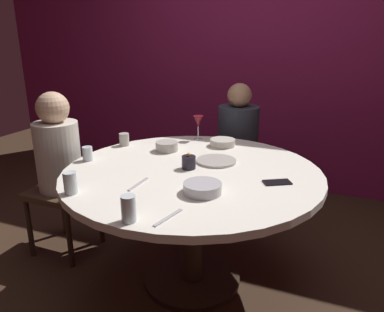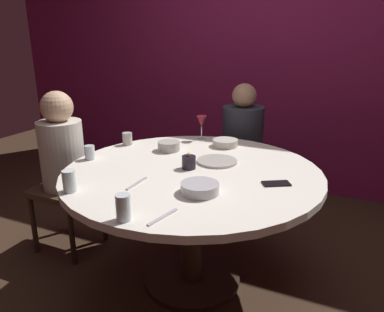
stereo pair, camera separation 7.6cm
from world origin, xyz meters
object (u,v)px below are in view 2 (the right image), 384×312
(dinner_plate, at_px, (217,161))
(wine_glass, at_px, (202,122))
(seated_diner_left, at_px, (62,154))
(bowl_serving_large, at_px, (200,188))
(seated_diner_back, at_px, (242,136))
(cup_by_left_diner, at_px, (127,139))
(cup_near_candle, at_px, (69,181))
(cup_by_right_diner, at_px, (90,152))
(dining_table, at_px, (192,191))
(cup_center_front, at_px, (123,207))
(bowl_salad_center, at_px, (169,146))
(candle_holder, at_px, (189,162))
(bowl_small_white, at_px, (225,143))
(cell_phone, at_px, (276,184))

(dinner_plate, bearing_deg, wine_glass, 123.47)
(seated_diner_left, bearing_deg, bowl_serving_large, -14.11)
(seated_diner_back, distance_m, cup_by_left_diner, 0.96)
(wine_glass, relative_size, cup_near_candle, 1.62)
(cup_by_left_diner, bearing_deg, seated_diner_left, -142.61)
(cup_by_right_diner, bearing_deg, dining_table, 8.24)
(dinner_plate, xyz_separation_m, cup_center_front, (-0.10, -0.84, 0.05))
(bowl_serving_large, bearing_deg, cup_by_left_diner, 144.88)
(bowl_salad_center, height_order, cup_center_front, cup_center_front)
(seated_diner_left, bearing_deg, dining_table, 0.00)
(bowl_serving_large, height_order, bowl_salad_center, bowl_salad_center)
(candle_holder, xyz_separation_m, wine_glass, (-0.17, 0.60, 0.09))
(dining_table, relative_size, bowl_small_white, 8.52)
(seated_diner_back, distance_m, candle_holder, 0.99)
(candle_holder, height_order, cup_by_right_diner, candle_holder)
(seated_diner_back, height_order, dinner_plate, seated_diner_back)
(wine_glass, xyz_separation_m, bowl_serving_large, (0.37, -0.89, -0.10))
(dining_table, relative_size, cup_center_front, 12.94)
(bowl_small_white, height_order, cup_near_candle, cup_near_candle)
(seated_diner_back, relative_size, cup_near_candle, 10.31)
(dining_table, relative_size, bowl_salad_center, 10.01)
(dining_table, distance_m, dinner_plate, 0.24)
(seated_diner_back, height_order, wine_glass, seated_diner_back)
(bowl_serving_large, distance_m, cup_near_candle, 0.63)
(wine_glass, xyz_separation_m, bowl_salad_center, (-0.09, -0.34, -0.10))
(bowl_salad_center, xyz_separation_m, cup_center_front, (0.28, -0.93, 0.03))
(dining_table, bearing_deg, seated_diner_left, 180.00)
(candle_holder, xyz_separation_m, cup_center_front, (0.01, -0.67, 0.02))
(seated_diner_back, height_order, cup_center_front, seated_diner_back)
(cup_by_right_diner, bearing_deg, bowl_small_white, 42.27)
(cup_by_right_diner, bearing_deg, cup_near_candle, -61.82)
(seated_diner_back, relative_size, bowl_serving_large, 5.95)
(wine_glass, relative_size, bowl_small_white, 1.02)
(cup_near_candle, distance_m, cup_center_front, 0.43)
(wine_glass, xyz_separation_m, cup_by_left_diner, (-0.42, -0.34, -0.09))
(dining_table, relative_size, wine_glass, 8.33)
(bowl_salad_center, bearing_deg, candle_holder, -44.41)
(cell_phone, xyz_separation_m, cup_near_candle, (-0.90, -0.51, 0.05))
(dining_table, distance_m, bowl_serving_large, 0.37)
(bowl_salad_center, bearing_deg, cup_by_right_diner, -134.85)
(dinner_plate, bearing_deg, seated_diner_left, -170.61)
(bowl_serving_large, xyz_separation_m, cup_by_right_diner, (-0.82, 0.19, 0.02))
(dining_table, height_order, cup_by_right_diner, cup_by_right_diner)
(candle_holder, relative_size, cup_center_front, 0.85)
(cell_phone, relative_size, cup_by_left_diner, 1.64)
(wine_glass, relative_size, bowl_salad_center, 1.20)
(dining_table, xyz_separation_m, seated_diner_left, (-0.96, 0.00, 0.10))
(dining_table, relative_size, cup_by_left_diner, 17.14)
(bowl_serving_large, bearing_deg, dinner_plate, 100.28)
(seated_diner_back, xyz_separation_m, bowl_small_white, (0.02, -0.48, 0.07))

